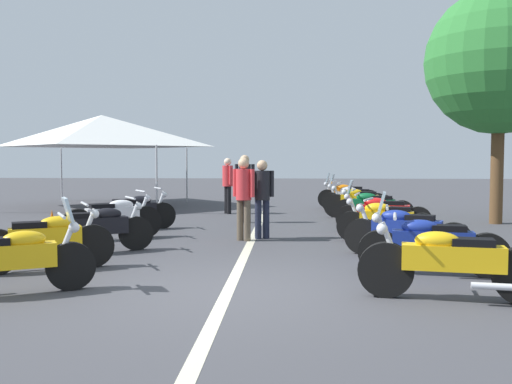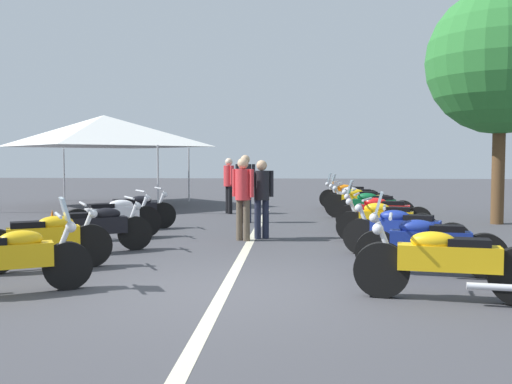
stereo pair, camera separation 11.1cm
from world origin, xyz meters
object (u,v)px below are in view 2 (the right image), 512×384
Objects in this scene: motorcycle_left_row_3 at (113,217)px; bystander_1 at (262,193)px; motorcycle_right_row_4 at (382,213)px; motorcycle_right_row_2 at (404,231)px; motorcycle_right_row_3 at (385,221)px; motorcycle_right_row_7 at (354,198)px; motorcycle_right_row_1 at (428,243)px; motorcycle_right_row_6 at (360,202)px; event_tent at (104,131)px; motorcycle_right_row_5 at (373,207)px; traffic_cone_1 at (52,225)px; bystander_2 at (229,181)px; motorcycle_right_row_0 at (447,262)px; bystander_0 at (243,192)px; roadside_tree_0 at (501,61)px; motorcycle_left_row_4 at (134,211)px; motorcycle_left_row_1 at (45,240)px; motorcycle_left_row_2 at (97,228)px; bystander_3 at (245,183)px; motorcycle_right_row_8 at (349,195)px; motorcycle_left_row_0 at (9,258)px.

bystander_1 reaches higher than motorcycle_left_row_3.
motorcycle_right_row_2 is at bearing 101.03° from motorcycle_right_row_4.
motorcycle_right_row_2 is at bearing 106.48° from motorcycle_right_row_3.
motorcycle_right_row_7 is at bearing -75.69° from motorcycle_right_row_4.
motorcycle_right_row_1 is 1.06× the size of motorcycle_right_row_6.
motorcycle_right_row_3 is at bearing -33.79° from motorcycle_left_row_3.
motorcycle_right_row_3 is at bearing -133.56° from event_tent.
traffic_cone_1 is at bearing 36.73° from motorcycle_right_row_5.
event_tent is (2.34, 4.67, 1.65)m from bystander_2.
bystander_0 reaches higher than motorcycle_right_row_0.
roadside_tree_0 is (-2.94, -3.36, 3.71)m from motorcycle_right_row_7.
traffic_cone_1 is 11.56m from roadside_tree_0.
traffic_cone_1 is at bearing -157.89° from motorcycle_left_row_4.
motorcycle_right_row_6 is at bearing -74.36° from motorcycle_right_row_4.
traffic_cone_1 is (3.31, 1.34, -0.17)m from motorcycle_left_row_1.
motorcycle_left_row_2 is at bearing -19.77° from motorcycle_right_row_0.
roadside_tree_0 is at bearing 97.31° from bystander_3.
motorcycle_left_row_1 is 12.36m from motorcycle_right_row_8.
motorcycle_right_row_2 is at bearing -91.45° from bystander_2.
traffic_cone_1 is 0.37× the size of bystander_1.
motorcycle_left_row_0 reaches higher than motorcycle_left_row_1.
motorcycle_right_row_6 is at bearing 31.43° from motorcycle_left_row_0.
motorcycle_left_row_2 is at bearing 120.03° from roadside_tree_0.
motorcycle_right_row_0 is at bearing 109.54° from motorcycle_right_row_2.
motorcycle_right_row_1 reaches higher than motorcycle_right_row_6.
motorcycle_left_row_4 is at bearing -88.93° from bystander_0.
event_tent is (11.25, 2.91, 2.18)m from motorcycle_left_row_1.
motorcycle_left_row_1 is at bearing 9.53° from motorcycle_right_row_1.
motorcycle_right_row_6 is 0.98× the size of motorcycle_right_row_8.
motorcycle_left_row_1 is 0.99× the size of motorcycle_left_row_4.
motorcycle_right_row_2 is 1.22× the size of bystander_0.
motorcycle_left_row_3 is 0.89× the size of motorcycle_right_row_2.
motorcycle_right_row_1 is 1.05× the size of motorcycle_right_row_5.
motorcycle_right_row_3 is (-0.12, -5.60, -0.02)m from motorcycle_left_row_3.
motorcycle_right_row_0 is at bearing -72.97° from motorcycle_left_row_3.
motorcycle_right_row_6 reaches higher than motorcycle_left_row_4.
motorcycle_right_row_4 reaches higher than motorcycle_right_row_0.
bystander_2 is at bearing -42.17° from motorcycle_right_row_3.
traffic_cone_1 is at bearing 13.06° from motorcycle_right_row_3.
motorcycle_right_row_1 is at bearing -142.52° from event_tent.
motorcycle_right_row_4 is (4.78, -5.76, -0.01)m from motorcycle_left_row_1.
motorcycle_right_row_6 is 1.21× the size of bystander_1.
motorcycle_left_row_1 is 1.65m from motorcycle_left_row_2.
motorcycle_right_row_7 is (11.11, -0.07, -0.01)m from motorcycle_right_row_0.
motorcycle_right_row_6 reaches higher than motorcycle_right_row_5.
motorcycle_right_row_1 is at bearing -68.36° from motorcycle_left_row_4.
motorcycle_left_row_0 is 10.57m from bystander_2.
motorcycle_right_row_5 is (7.81, -0.21, -0.01)m from motorcycle_right_row_0.
motorcycle_left_row_1 is at bearing -4.42° from motorcycle_right_row_0.
bystander_0 is 5.70m from bystander_2.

